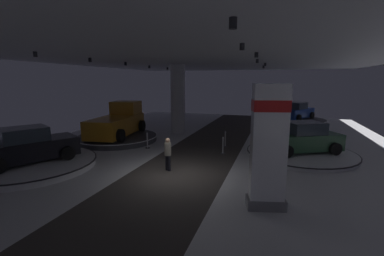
# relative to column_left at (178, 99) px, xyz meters

# --- Properties ---
(ground) EXTENTS (24.00, 44.00, 0.06)m
(ground) POSITION_rel_column_left_xyz_m (3.52, -9.37, -2.77)
(ground) COLOR silver
(ceiling_with_spotlights) EXTENTS (24.00, 44.00, 0.39)m
(ceiling_with_spotlights) POSITION_rel_column_left_xyz_m (3.52, -9.37, 2.80)
(ceiling_with_spotlights) COLOR silver
(column_left) EXTENTS (1.15, 1.15, 5.50)m
(column_left) POSITION_rel_column_left_xyz_m (0.00, 0.00, 0.00)
(column_left) COLOR silver
(column_left) RESTS_ON ground
(brand_sign_pylon) EXTENTS (1.38, 0.94, 4.13)m
(brand_sign_pylon) POSITION_rel_column_left_xyz_m (7.50, -11.30, -0.62)
(brand_sign_pylon) COLOR slate
(brand_sign_pylon) RESTS_ON ground
(display_platform_mid_right) EXTENTS (6.01, 6.01, 0.22)m
(display_platform_mid_right) POSITION_rel_column_left_xyz_m (9.11, -4.13, -2.62)
(display_platform_mid_right) COLOR silver
(display_platform_mid_right) RESTS_ON ground
(display_car_mid_right) EXTENTS (4.55, 3.62, 1.71)m
(display_car_mid_right) POSITION_rel_column_left_xyz_m (9.14, -4.12, -1.76)
(display_car_mid_right) COLOR #2D5638
(display_car_mid_right) RESTS_ON display_platform_mid_right
(display_platform_mid_left) EXTENTS (5.68, 5.68, 0.38)m
(display_platform_mid_left) POSITION_rel_column_left_xyz_m (-3.03, -4.21, -2.54)
(display_platform_mid_left) COLOR #333338
(display_platform_mid_left) RESTS_ON ground
(pickup_truck_mid_left) EXTENTS (3.22, 5.54, 2.30)m
(pickup_truck_mid_left) POSITION_rel_column_left_xyz_m (-3.07, -3.90, -1.43)
(pickup_truck_mid_left) COLOR #B77519
(pickup_truck_mid_left) RESTS_ON display_platform_mid_left
(display_platform_near_left) EXTENTS (6.06, 6.06, 0.34)m
(display_platform_near_left) POSITION_rel_column_left_xyz_m (-3.61, -10.64, -2.56)
(display_platform_near_left) COLOR silver
(display_platform_near_left) RESTS_ON ground
(display_car_near_left) EXTENTS (3.62, 4.55, 1.71)m
(display_car_near_left) POSITION_rel_column_left_xyz_m (-3.62, -10.67, -1.65)
(display_car_near_left) COLOR black
(display_car_near_left) RESTS_ON display_platform_near_left
(display_platform_deep_right) EXTENTS (5.83, 5.83, 0.36)m
(display_platform_deep_right) POSITION_rel_column_left_xyz_m (9.60, 8.73, -2.55)
(display_platform_deep_right) COLOR #333338
(display_platform_deep_right) RESTS_ON ground
(display_car_deep_right) EXTENTS (3.69, 4.54, 1.71)m
(display_car_deep_right) POSITION_rel_column_left_xyz_m (9.58, 8.70, -1.62)
(display_car_deep_right) COLOR navy
(display_car_deep_right) RESTS_ON display_platform_deep_right
(visitor_walking_near) EXTENTS (0.32, 0.32, 1.59)m
(visitor_walking_near) POSITION_rel_column_left_xyz_m (2.91, -8.88, -1.84)
(visitor_walking_near) COLOR black
(visitor_walking_near) RESTS_ON ground
(stanchion_a) EXTENTS (0.28, 0.28, 1.01)m
(stanchion_a) POSITION_rel_column_left_xyz_m (0.01, -5.41, -2.38)
(stanchion_a) COLOR #333338
(stanchion_a) RESTS_ON ground
(stanchion_b) EXTENTS (0.28, 0.28, 1.01)m
(stanchion_b) POSITION_rel_column_left_xyz_m (4.80, -5.18, -2.38)
(stanchion_b) COLOR #333338
(stanchion_b) RESTS_ON ground
(stanchion_c) EXTENTS (0.28, 0.28, 1.01)m
(stanchion_c) POSITION_rel_column_left_xyz_m (4.61, -3.46, -2.38)
(stanchion_c) COLOR #333338
(stanchion_c) RESTS_ON ground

